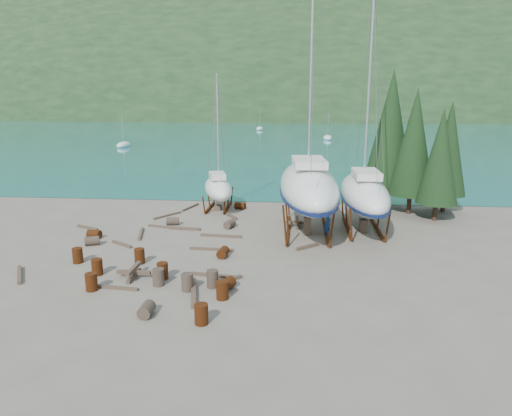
# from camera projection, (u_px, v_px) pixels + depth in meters

# --- Properties ---
(ground) EXTENTS (600.00, 600.00, 0.00)m
(ground) POSITION_uv_depth(u_px,v_px,m) (237.00, 259.00, 26.74)
(ground) COLOR #665B51
(ground) RESTS_ON ground
(bay_water) EXTENTS (700.00, 700.00, 0.00)m
(bay_water) POSITION_uv_depth(u_px,v_px,m) (294.00, 111.00, 331.61)
(bay_water) COLOR #19807B
(bay_water) RESTS_ON ground
(far_hill) EXTENTS (800.00, 360.00, 110.00)m
(far_hill) POSITION_uv_depth(u_px,v_px,m) (294.00, 111.00, 336.45)
(far_hill) COLOR black
(far_hill) RESTS_ON ground
(far_house_left) EXTENTS (6.60, 5.60, 5.60)m
(far_house_left) POSITION_uv_depth(u_px,v_px,m) (164.00, 112.00, 215.33)
(far_house_left) COLOR beige
(far_house_left) RESTS_ON ground
(far_house_center) EXTENTS (6.60, 5.60, 5.60)m
(far_house_center) POSITION_uv_depth(u_px,v_px,m) (249.00, 112.00, 211.74)
(far_house_center) COLOR beige
(far_house_center) RESTS_ON ground
(far_house_right) EXTENTS (6.60, 5.60, 5.60)m
(far_house_right) POSITION_uv_depth(u_px,v_px,m) (358.00, 112.00, 207.25)
(far_house_right) COLOR beige
(far_house_right) RESTS_ON ground
(cypress_near_right) EXTENTS (3.60, 3.60, 10.00)m
(cypress_near_right) POSITION_uv_depth(u_px,v_px,m) (414.00, 142.00, 35.87)
(cypress_near_right) COLOR black
(cypress_near_right) RESTS_ON ground
(cypress_mid_right) EXTENTS (3.06, 3.06, 8.50)m
(cypress_mid_right) POSITION_uv_depth(u_px,v_px,m) (440.00, 157.00, 34.00)
(cypress_mid_right) COLOR black
(cypress_mid_right) RESTS_ON ground
(cypress_back_left) EXTENTS (4.14, 4.14, 11.50)m
(cypress_back_left) POSITION_uv_depth(u_px,v_px,m) (390.00, 129.00, 37.73)
(cypress_back_left) COLOR black
(cypress_back_left) RESTS_ON ground
(cypress_far_right) EXTENTS (3.24, 3.24, 9.00)m
(cypress_far_right) POSITION_uv_depth(u_px,v_px,m) (449.00, 149.00, 36.70)
(cypress_far_right) COLOR black
(cypress_far_right) RESTS_ON ground
(moored_boat_left) EXTENTS (2.00, 5.00, 6.05)m
(moored_boat_left) POSITION_uv_depth(u_px,v_px,m) (124.00, 145.00, 87.41)
(moored_boat_left) COLOR white
(moored_boat_left) RESTS_ON ground
(moored_boat_mid) EXTENTS (2.00, 5.00, 6.05)m
(moored_boat_mid) POSITION_uv_depth(u_px,v_px,m) (328.00, 138.00, 103.18)
(moored_boat_mid) COLOR white
(moored_boat_mid) RESTS_ON ground
(moored_boat_far) EXTENTS (2.00, 5.00, 6.05)m
(moored_boat_far) POSITION_uv_depth(u_px,v_px,m) (260.00, 129.00, 133.83)
(moored_boat_far) COLOR white
(moored_boat_far) RESTS_ON ground
(large_sailboat_near) EXTENTS (4.77, 13.23, 20.43)m
(large_sailboat_near) POSITION_uv_depth(u_px,v_px,m) (308.00, 186.00, 31.46)
(large_sailboat_near) COLOR white
(large_sailboat_near) RESTS_ON ground
(large_sailboat_far) EXTENTS (3.27, 10.47, 16.46)m
(large_sailboat_far) POSITION_uv_depth(u_px,v_px,m) (364.00, 193.00, 31.98)
(large_sailboat_far) COLOR white
(large_sailboat_far) RESTS_ON ground
(small_sailboat_shore) EXTENTS (4.07, 7.27, 11.10)m
(small_sailboat_shore) POSITION_uv_depth(u_px,v_px,m) (218.00, 188.00, 38.33)
(small_sailboat_shore) COLOR white
(small_sailboat_shore) RESTS_ON ground
(worker) EXTENTS (0.58, 0.77, 1.90)m
(worker) POSITION_uv_depth(u_px,v_px,m) (328.00, 223.00, 30.92)
(worker) COLOR navy
(worker) RESTS_ON ground
(drum_0) EXTENTS (0.58, 0.58, 0.88)m
(drum_0) POSITION_uv_depth(u_px,v_px,m) (97.00, 267.00, 24.23)
(drum_0) COLOR #5B270F
(drum_0) RESTS_ON ground
(drum_1) EXTENTS (0.58, 0.88, 0.58)m
(drum_1) POSITION_uv_depth(u_px,v_px,m) (146.00, 310.00, 19.67)
(drum_1) COLOR #2D2823
(drum_1) RESTS_ON ground
(drum_2) EXTENTS (0.97, 0.73, 0.58)m
(drum_2) POSITION_uv_depth(u_px,v_px,m) (94.00, 234.00, 30.60)
(drum_2) COLOR #5B270F
(drum_2) RESTS_ON ground
(drum_3) EXTENTS (0.58, 0.58, 0.88)m
(drum_3) POSITION_uv_depth(u_px,v_px,m) (201.00, 314.00, 18.94)
(drum_3) COLOR #5B270F
(drum_3) RESTS_ON ground
(drum_4) EXTENTS (1.00, 0.78, 0.58)m
(drum_4) POSITION_uv_depth(u_px,v_px,m) (240.00, 206.00, 38.62)
(drum_4) COLOR #5B270F
(drum_4) RESTS_ON ground
(drum_5) EXTENTS (0.58, 0.58, 0.88)m
(drum_5) POSITION_uv_depth(u_px,v_px,m) (213.00, 279.00, 22.65)
(drum_5) COLOR #2D2823
(drum_5) RESTS_ON ground
(drum_6) EXTENTS (0.68, 0.94, 0.58)m
(drum_6) POSITION_uv_depth(u_px,v_px,m) (223.00, 252.00, 26.96)
(drum_6) COLOR #5B270F
(drum_6) RESTS_ON ground
(drum_7) EXTENTS (0.58, 0.58, 0.88)m
(drum_7) POSITION_uv_depth(u_px,v_px,m) (222.00, 290.00, 21.31)
(drum_7) COLOR #5B270F
(drum_7) RESTS_ON ground
(drum_8) EXTENTS (0.58, 0.58, 0.88)m
(drum_8) POSITION_uv_depth(u_px,v_px,m) (78.00, 255.00, 26.00)
(drum_8) COLOR #5B270F
(drum_8) RESTS_ON ground
(drum_9) EXTENTS (0.97, 0.73, 0.58)m
(drum_9) POSITION_uv_depth(u_px,v_px,m) (173.00, 221.00, 33.80)
(drum_9) COLOR #2D2823
(drum_9) RESTS_ON ground
(drum_10) EXTENTS (0.58, 0.58, 0.88)m
(drum_10) POSITION_uv_depth(u_px,v_px,m) (163.00, 271.00, 23.68)
(drum_10) COLOR #5B270F
(drum_10) RESTS_ON ground
(drum_11) EXTENTS (0.87, 1.03, 0.58)m
(drum_11) POSITION_uv_depth(u_px,v_px,m) (230.00, 224.00, 33.03)
(drum_11) COLOR #2D2823
(drum_11) RESTS_ON ground
(drum_12) EXTENTS (0.89, 1.04, 0.58)m
(drum_12) POSITION_uv_depth(u_px,v_px,m) (227.00, 284.00, 22.36)
(drum_12) COLOR #5B270F
(drum_12) RESTS_ON ground
(drum_13) EXTENTS (0.58, 0.58, 0.88)m
(drum_13) POSITION_uv_depth(u_px,v_px,m) (91.00, 282.00, 22.26)
(drum_13) COLOR #5B270F
(drum_13) RESTS_ON ground
(drum_14) EXTENTS (0.58, 0.58, 0.88)m
(drum_14) POSITION_uv_depth(u_px,v_px,m) (140.00, 256.00, 25.90)
(drum_14) COLOR #5B270F
(drum_14) RESTS_ON ground
(drum_15) EXTENTS (1.03, 0.86, 0.58)m
(drum_15) POSITION_uv_depth(u_px,v_px,m) (92.00, 241.00, 29.16)
(drum_15) COLOR #2D2823
(drum_15) RESTS_ON ground
(drum_16) EXTENTS (0.58, 0.58, 0.88)m
(drum_16) POSITION_uv_depth(u_px,v_px,m) (158.00, 277.00, 22.86)
(drum_16) COLOR #2D2823
(drum_16) RESTS_ON ground
(drum_17) EXTENTS (0.58, 0.58, 0.88)m
(drum_17) POSITION_uv_depth(u_px,v_px,m) (187.00, 282.00, 22.23)
(drum_17) COLOR #2D2823
(drum_17) RESTS_ON ground
(timber_0) EXTENTS (1.67, 2.41, 0.14)m
(timber_0) POSITION_uv_depth(u_px,v_px,m) (167.00, 215.00, 36.31)
(timber_0) COLOR brown
(timber_0) RESTS_ON ground
(timber_1) EXTENTS (1.48, 1.31, 0.19)m
(timber_1) POSITION_uv_depth(u_px,v_px,m) (307.00, 247.00, 28.61)
(timber_1) COLOR brown
(timber_1) RESTS_ON ground
(timber_2) EXTENTS (1.96, 1.08, 0.19)m
(timber_2) POSITION_uv_depth(u_px,v_px,m) (88.00, 228.00, 32.80)
(timber_2) COLOR brown
(timber_2) RESTS_ON ground
(timber_3) EXTENTS (2.62, 0.40, 0.15)m
(timber_3) POSITION_uv_depth(u_px,v_px,m) (113.00, 287.00, 22.51)
(timber_3) COLOR brown
(timber_3) RESTS_ON ground
(timber_5) EXTENTS (2.52, 0.49, 0.16)m
(timber_5) POSITION_uv_depth(u_px,v_px,m) (215.00, 275.00, 24.02)
(timber_5) COLOR brown
(timber_5) RESTS_ON ground
(timber_6) EXTENTS (1.13, 1.62, 0.19)m
(timber_6) POSITION_uv_depth(u_px,v_px,m) (232.00, 216.00, 35.95)
(timber_6) COLOR brown
(timber_6) RESTS_ON ground
(timber_7) EXTENTS (1.17, 1.19, 0.17)m
(timber_7) POSITION_uv_depth(u_px,v_px,m) (230.00, 280.00, 23.43)
(timber_7) COLOR brown
(timber_7) RESTS_ON ground
(timber_8) EXTENTS (2.24, 0.37, 0.19)m
(timber_8) POSITION_uv_depth(u_px,v_px,m) (185.00, 229.00, 32.58)
(timber_8) COLOR brown
(timber_8) RESTS_ON ground
(timber_9) EXTENTS (0.90, 2.67, 0.15)m
(timber_9) POSITION_uv_depth(u_px,v_px,m) (190.00, 207.00, 39.01)
(timber_9) COLOR brown
(timber_9) RESTS_ON ground
(timber_10) EXTENTS (2.86, 0.40, 0.16)m
(timber_10) POSITION_uv_depth(u_px,v_px,m) (221.00, 236.00, 30.92)
(timber_10) COLOR brown
(timber_10) RESTS_ON ground
(timber_11) EXTENTS (2.76, 0.29, 0.15)m
(timber_11) POSITION_uv_depth(u_px,v_px,m) (212.00, 249.00, 28.21)
(timber_11) COLOR brown
(timber_11) RESTS_ON ground
(timber_12) EXTENTS (1.70, 1.20, 0.17)m
(timber_12) POSITION_uv_depth(u_px,v_px,m) (122.00, 244.00, 29.16)
(timber_12) COLOR brown
(timber_12) RESTS_ON ground
(timber_14) EXTENTS (1.53, 2.31, 0.18)m
(timber_14) POSITION_uv_depth(u_px,v_px,m) (19.00, 275.00, 24.11)
(timber_14) COLOR brown
(timber_14) RESTS_ON ground
(timber_15) EXTENTS (2.67, 0.90, 0.15)m
(timber_15) POSITION_uv_depth(u_px,v_px,m) (164.00, 227.00, 33.04)
(timber_15) COLOR brown
(timber_15) RESTS_ON ground
(timber_16) EXTENTS (0.94, 3.15, 0.23)m
(timber_16) POSITION_uv_depth(u_px,v_px,m) (194.00, 292.00, 21.88)
(timber_16) COLOR brown
(timber_16) RESTS_ON ground
(timber_17) EXTENTS (0.85, 2.72, 0.16)m
(timber_17) POSITION_uv_depth(u_px,v_px,m) (141.00, 234.00, 31.41)
(timber_17) COLOR brown
(timber_17) RESTS_ON ground
(timber_pile_fore) EXTENTS (1.80, 1.80, 0.60)m
(timber_pile_fore) POSITION_uv_depth(u_px,v_px,m) (134.00, 272.00, 23.86)
(timber_pile_fore) COLOR brown
(timber_pile_fore) RESTS_ON ground
(timber_pile_aft) EXTENTS (1.80, 1.80, 0.60)m
(timber_pile_aft) POSITION_uv_depth(u_px,v_px,m) (297.00, 223.00, 33.37)
(timber_pile_aft) COLOR brown
(timber_pile_aft) RESTS_ON ground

